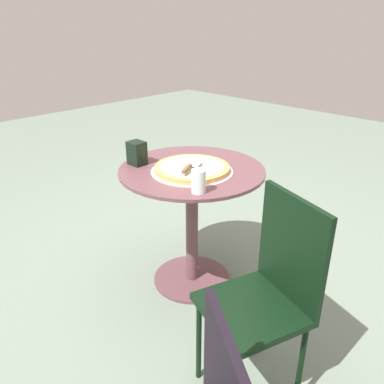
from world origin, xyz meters
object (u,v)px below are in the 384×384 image
patio_table (192,206)px  patio_chair_far (268,288)px  pizza_on_tray (192,169)px  pizza_server (190,166)px  drinking_cup (199,181)px  napkin_dispenser (137,153)px

patio_table → patio_chair_far: 0.83m
pizza_on_tray → pizza_server: (0.03, -0.05, 0.04)m
drinking_cup → napkin_dispenser: napkin_dispenser is taller
pizza_server → napkin_dispenser: size_ratio=1.57×
pizza_server → drinking_cup: size_ratio=1.82×
pizza_on_tray → napkin_dispenser: (-0.30, -0.14, 0.05)m
pizza_on_tray → pizza_server: bearing=-56.1°
pizza_server → drinking_cup: 0.22m
pizza_server → drinking_cup: bearing=-34.5°
pizza_on_tray → napkin_dispenser: size_ratio=3.36×
patio_table → patio_chair_far: size_ratio=0.89×
pizza_server → napkin_dispenser: napkin_dispenser is taller
pizza_server → patio_chair_far: patio_chair_far is taller
patio_table → pizza_on_tray: (0.03, -0.03, 0.25)m
patio_table → pizza_on_tray: size_ratio=1.82×
pizza_on_tray → napkin_dispenser: bearing=-155.4°
pizza_on_tray → drinking_cup: drinking_cup is taller
pizza_on_tray → drinking_cup: 0.28m
patio_table → drinking_cup: 0.44m
patio_table → pizza_on_tray: pizza_on_tray is taller
drinking_cup → patio_chair_far: bearing=-14.0°
patio_table → patio_chair_far: bearing=-23.9°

